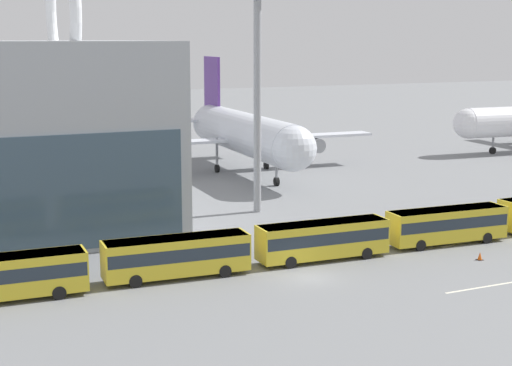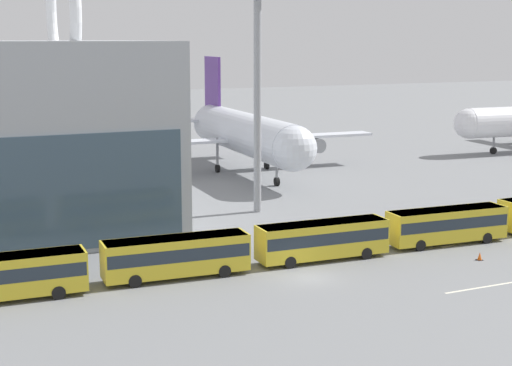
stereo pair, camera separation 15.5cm
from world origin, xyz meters
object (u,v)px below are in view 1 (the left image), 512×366
object	(u,v)px
shuttle_bus_0	(5,275)
traffic_cone_0	(480,256)
shuttle_bus_2	(323,238)
shuttle_bus_1	(177,254)
floodlight_mast	(257,70)
airliner_at_gate_far	(245,133)
shuttle_bus_3	(447,223)

from	to	relation	value
shuttle_bus_0	traffic_cone_0	world-z (taller)	shuttle_bus_0
traffic_cone_0	shuttle_bus_0	bearing A→B (deg)	171.95
shuttle_bus_2	shuttle_bus_1	bearing A→B (deg)	-179.14
shuttle_bus_2	floodlight_mast	bearing A→B (deg)	83.92
shuttle_bus_1	shuttle_bus_2	size ratio (longest dim) A/B	1.00
shuttle_bus_1	shuttle_bus_2	bearing A→B (deg)	2.05
shuttle_bus_0	traffic_cone_0	xyz separation A→B (m)	(37.70, -5.34, -1.58)
airliner_at_gate_far	shuttle_bus_3	xyz separation A→B (m)	(1.48, -43.10, -3.55)
shuttle_bus_1	traffic_cone_0	xyz separation A→B (m)	(24.90, -5.52, -1.58)
shuttle_bus_1	floodlight_mast	size ratio (longest dim) A/B	0.50
shuttle_bus_0	shuttle_bus_2	distance (m)	25.60
floodlight_mast	shuttle_bus_1	bearing A→B (deg)	-128.77
shuttle_bus_0	shuttle_bus_1	size ratio (longest dim) A/B	1.00
floodlight_mast	airliner_at_gate_far	bearing A→B (deg)	69.90
shuttle_bus_2	floodlight_mast	world-z (taller)	floodlight_mast
shuttle_bus_0	floodlight_mast	xyz separation A→B (m)	(28.17, 19.32, 13.20)
shuttle_bus_3	traffic_cone_0	distance (m)	5.72
shuttle_bus_0	shuttle_bus_2	world-z (taller)	same
shuttle_bus_0	traffic_cone_0	size ratio (longest dim) A/B	16.93
shuttle_bus_1	shuttle_bus_3	distance (m)	25.60
shuttle_bus_2	traffic_cone_0	world-z (taller)	shuttle_bus_2
shuttle_bus_0	floodlight_mast	world-z (taller)	floodlight_mast
airliner_at_gate_far	shuttle_bus_2	world-z (taller)	airliner_at_gate_far
shuttle_bus_3	traffic_cone_0	size ratio (longest dim) A/B	16.99
shuttle_bus_0	shuttle_bus_3	world-z (taller)	same
shuttle_bus_2	traffic_cone_0	xyz separation A→B (m)	(12.10, -5.37, -1.58)
airliner_at_gate_far	shuttle_bus_0	distance (m)	56.94
shuttle_bus_1	shuttle_bus_2	distance (m)	12.80
airliner_at_gate_far	shuttle_bus_3	bearing A→B (deg)	4.16
shuttle_bus_3	shuttle_bus_2	bearing A→B (deg)	-177.11
shuttle_bus_3	traffic_cone_0	world-z (taller)	shuttle_bus_3
shuttle_bus_3	shuttle_bus_1	bearing A→B (deg)	-177.63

